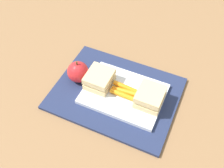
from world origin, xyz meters
TOP-DOWN VIEW (x-y plane):
  - ground_plane at (0.00, 0.00)m, footprint 2.40×2.40m
  - lunchbag_mat at (0.00, 0.00)m, footprint 0.36×0.28m
  - food_tray at (-0.03, 0.00)m, footprint 0.23×0.17m
  - sandwich_half_left at (-0.10, 0.00)m, footprint 0.07×0.08m
  - sandwich_half_right at (0.05, 0.00)m, footprint 0.07×0.08m
  - carrot_sticks_bundle at (-0.03, -0.00)m, footprint 0.08×0.04m
  - apple at (0.12, -0.00)m, footprint 0.07×0.07m

SIDE VIEW (x-z plane):
  - ground_plane at x=0.00m, z-range 0.00..0.00m
  - lunchbag_mat at x=0.00m, z-range 0.00..0.01m
  - food_tray at x=-0.03m, z-range 0.01..0.02m
  - carrot_sticks_bundle at x=-0.03m, z-range 0.02..0.04m
  - apple at x=0.12m, z-range 0.00..0.08m
  - sandwich_half_left at x=-0.10m, z-range 0.02..0.07m
  - sandwich_half_right at x=0.05m, z-range 0.02..0.07m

